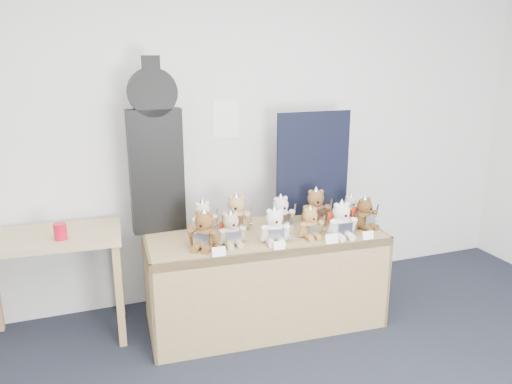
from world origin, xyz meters
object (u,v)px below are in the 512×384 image
object	(u,v)px
teddy_front_end	(365,214)
teddy_back_left	(203,218)
teddy_back_centre_left	(236,214)
teddy_back_end	(351,208)
side_table	(51,252)
red_cup	(60,231)
teddy_back_right	(316,208)
guitar_case	(155,149)
teddy_front_left	(231,230)
teddy_front_far_right	(341,221)
teddy_front_centre	(275,227)
teddy_back_centre_right	(281,213)
teddy_front_far_left	(204,231)
teddy_front_right	(310,224)
display_table	(267,256)

from	to	relation	value
teddy_front_end	teddy_back_left	xyz separation A→B (m)	(-1.15, 0.31, 0.00)
teddy_back_centre_left	teddy_back_end	size ratio (longest dim) A/B	1.34
side_table	red_cup	distance (m)	0.23
teddy_front_end	teddy_back_right	bearing A→B (deg)	124.97
guitar_case	side_table	bearing A→B (deg)	-178.10
teddy_back_end	guitar_case	bearing A→B (deg)	176.98
teddy_front_left	teddy_front_far_right	world-z (taller)	teddy_front_far_right
guitar_case	teddy_front_centre	xyz separation A→B (m)	(0.70, -0.52, -0.50)
teddy_back_left	teddy_back_centre_right	bearing A→B (deg)	-17.73
teddy_front_far_left	teddy_front_right	bearing A→B (deg)	29.40
teddy_back_centre_right	teddy_front_far_left	bearing A→B (deg)	-166.06
teddy_front_far_left	teddy_front_far_right	size ratio (longest dim) A/B	1.02
display_table	teddy_front_far_left	bearing A→B (deg)	-168.03
teddy_front_far_left	teddy_front_end	world-z (taller)	teddy_front_far_left
teddy_front_far_left	teddy_back_centre_left	world-z (taller)	teddy_back_centre_left
display_table	side_table	distance (m)	1.50
teddy_back_right	teddy_back_end	xyz separation A→B (m)	(0.29, -0.03, -0.03)
red_cup	teddy_back_centre_left	world-z (taller)	teddy_back_centre_left
teddy_front_far_right	red_cup	bearing A→B (deg)	170.32
red_cup	teddy_front_far_right	xyz separation A→B (m)	(1.86, -0.41, -0.02)
guitar_case	red_cup	world-z (taller)	guitar_case
teddy_front_left	teddy_back_right	world-z (taller)	teddy_back_right
teddy_front_left	teddy_back_end	size ratio (longest dim) A/B	1.17
teddy_back_right	teddy_front_far_left	bearing A→B (deg)	-154.09
display_table	side_table	world-z (taller)	side_table
teddy_back_centre_left	teddy_back_right	distance (m)	0.62
red_cup	teddy_back_centre_left	distance (m)	1.21
teddy_back_left	teddy_back_right	bearing A→B (deg)	-14.45
teddy_front_centre	teddy_back_centre_right	xyz separation A→B (m)	(0.16, 0.28, -0.00)
teddy_front_end	display_table	bearing A→B (deg)	157.62
teddy_front_far_right	teddy_front_right	bearing A→B (deg)	166.08
red_cup	teddy_front_right	distance (m)	1.69
teddy_front_far_left	teddy_back_right	size ratio (longest dim) A/B	0.99
guitar_case	teddy_back_end	distance (m)	1.56
side_table	teddy_back_left	world-z (taller)	teddy_back_left
teddy_back_centre_left	teddy_front_far_right	bearing A→B (deg)	-8.63
teddy_front_far_left	teddy_front_centre	xyz separation A→B (m)	(0.48, -0.07, -0.01)
display_table	side_table	bearing A→B (deg)	170.33
guitar_case	teddy_back_left	xyz separation A→B (m)	(0.29, -0.16, -0.50)
guitar_case	teddy_front_end	size ratio (longest dim) A/B	4.69
teddy_front_far_right	teddy_back_end	bearing A→B (deg)	52.68
teddy_front_left	teddy_front_centre	world-z (taller)	teddy_front_centre
teddy_back_centre_left	teddy_back_end	bearing A→B (deg)	17.21
teddy_front_centre	teddy_back_end	size ratio (longest dim) A/B	1.25
side_table	teddy_back_end	xyz separation A→B (m)	(2.20, -0.22, 0.14)
side_table	teddy_back_centre_right	size ratio (longest dim) A/B	3.59
teddy_front_far_right	teddy_back_left	bearing A→B (deg)	158.08
teddy_front_far_left	teddy_back_end	world-z (taller)	teddy_front_far_left
red_cup	teddy_back_left	world-z (taller)	teddy_back_left
side_table	teddy_back_centre_right	world-z (taller)	teddy_back_centre_right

